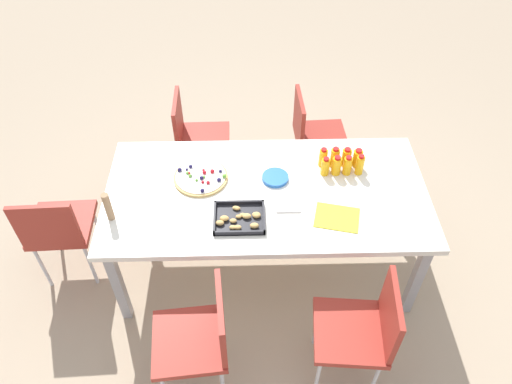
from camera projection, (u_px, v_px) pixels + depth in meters
ground_plane at (265, 261)px, 3.60m from camera, size 12.00×12.00×0.00m
party_table at (266, 198)px, 3.12m from camera, size 2.03×1.00×0.74m
chair_near_right at (195, 135)px, 3.84m from camera, size 0.41×0.41×0.83m
chair_far_left at (364, 328)px, 2.67m from camera, size 0.43×0.43×0.83m
chair_end at (57, 228)px, 3.17m from camera, size 0.42×0.42×0.83m
chair_near_left at (313, 133)px, 3.85m from camera, size 0.42×0.42×0.83m
chair_far_right at (201, 335)px, 2.64m from camera, size 0.44×0.44×0.83m
juice_bottle_0 at (357, 158)px, 3.20m from camera, size 0.06×0.06×0.13m
juice_bottle_1 at (346, 157)px, 3.20m from camera, size 0.06×0.06×0.14m
juice_bottle_2 at (335, 158)px, 3.19m from camera, size 0.06×0.06×0.15m
juice_bottle_3 at (323, 158)px, 3.20m from camera, size 0.05×0.05×0.14m
juice_bottle_4 at (360, 165)px, 3.14m from camera, size 0.05×0.05×0.15m
juice_bottle_5 at (347, 165)px, 3.14m from camera, size 0.06×0.06×0.14m
juice_bottle_6 at (336, 166)px, 3.14m from camera, size 0.06×0.06×0.14m
juice_bottle_7 at (325, 167)px, 3.14m from camera, size 0.05×0.05×0.14m
fruit_pizza at (201, 177)px, 3.14m from camera, size 0.35×0.35×0.05m
snack_tray at (240, 219)px, 2.90m from camera, size 0.30×0.25×0.04m
plate_stack at (275, 178)px, 3.14m from camera, size 0.17×0.17×0.02m
napkin_stack at (288, 203)px, 2.99m from camera, size 0.15×0.15×0.01m
cardboard_tube at (108, 207)px, 2.85m from camera, size 0.04×0.04×0.20m
paper_folder at (337, 217)px, 2.92m from camera, size 0.30×0.25×0.01m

